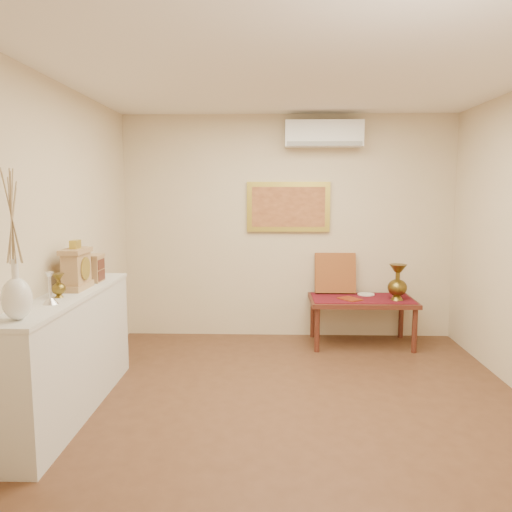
{
  "coord_description": "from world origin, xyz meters",
  "views": [
    {
      "loc": [
        -0.21,
        -3.84,
        1.79
      ],
      "look_at": [
        -0.36,
        1.15,
        1.14
      ],
      "focal_mm": 35.0,
      "sensor_mm": 36.0,
      "label": 1
    }
  ],
  "objects_px": {
    "brass_urn_tall": "(398,278)",
    "wooden_chest": "(93,268)",
    "white_vase": "(13,243)",
    "display_ledge": "(70,353)",
    "low_table": "(362,304)",
    "mantel_clock": "(77,268)"
  },
  "relations": [
    {
      "from": "white_vase",
      "to": "wooden_chest",
      "type": "relative_size",
      "value": 4.03
    },
    {
      "from": "display_ledge",
      "to": "mantel_clock",
      "type": "bearing_deg",
      "value": 88.3
    },
    {
      "from": "white_vase",
      "to": "brass_urn_tall",
      "type": "relative_size",
      "value": 1.98
    },
    {
      "from": "display_ledge",
      "to": "low_table",
      "type": "height_order",
      "value": "display_ledge"
    },
    {
      "from": "brass_urn_tall",
      "to": "low_table",
      "type": "relative_size",
      "value": 0.41
    },
    {
      "from": "white_vase",
      "to": "wooden_chest",
      "type": "height_order",
      "value": "white_vase"
    },
    {
      "from": "brass_urn_tall",
      "to": "display_ledge",
      "type": "height_order",
      "value": "brass_urn_tall"
    },
    {
      "from": "brass_urn_tall",
      "to": "low_table",
      "type": "xyz_separation_m",
      "value": [
        -0.38,
        0.1,
        -0.32
      ]
    },
    {
      "from": "brass_urn_tall",
      "to": "wooden_chest",
      "type": "xyz_separation_m",
      "value": [
        -3.04,
        -1.24,
        0.3
      ]
    },
    {
      "from": "display_ledge",
      "to": "mantel_clock",
      "type": "height_order",
      "value": "mantel_clock"
    },
    {
      "from": "brass_urn_tall",
      "to": "low_table",
      "type": "distance_m",
      "value": 0.51
    },
    {
      "from": "brass_urn_tall",
      "to": "white_vase",
      "type": "bearing_deg",
      "value": -139.63
    },
    {
      "from": "low_table",
      "to": "display_ledge",
      "type": "bearing_deg",
      "value": -144.9
    },
    {
      "from": "white_vase",
      "to": "mantel_clock",
      "type": "bearing_deg",
      "value": 90.41
    },
    {
      "from": "wooden_chest",
      "to": "low_table",
      "type": "distance_m",
      "value": 3.04
    },
    {
      "from": "wooden_chest",
      "to": "low_table",
      "type": "xyz_separation_m",
      "value": [
        2.66,
        1.34,
        -0.62
      ]
    },
    {
      "from": "display_ledge",
      "to": "low_table",
      "type": "xyz_separation_m",
      "value": [
        2.67,
        1.88,
        -0.01
      ]
    },
    {
      "from": "white_vase",
      "to": "display_ledge",
      "type": "xyz_separation_m",
      "value": [
        -0.01,
        0.8,
        -0.98
      ]
    },
    {
      "from": "brass_urn_tall",
      "to": "wooden_chest",
      "type": "relative_size",
      "value": 2.03
    },
    {
      "from": "white_vase",
      "to": "low_table",
      "type": "distance_m",
      "value": 3.91
    },
    {
      "from": "brass_urn_tall",
      "to": "low_table",
      "type": "bearing_deg",
      "value": 165.87
    },
    {
      "from": "white_vase",
      "to": "brass_urn_tall",
      "type": "distance_m",
      "value": 4.05
    }
  ]
}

